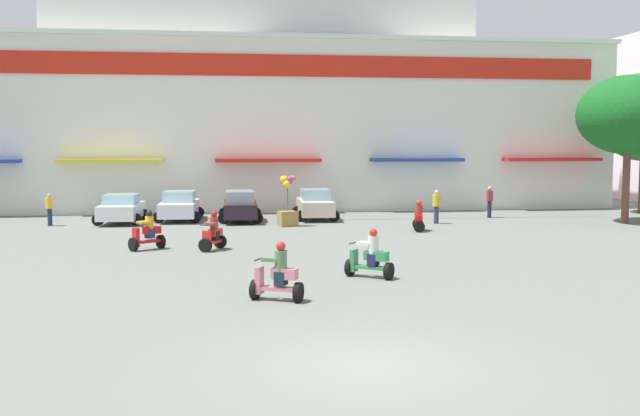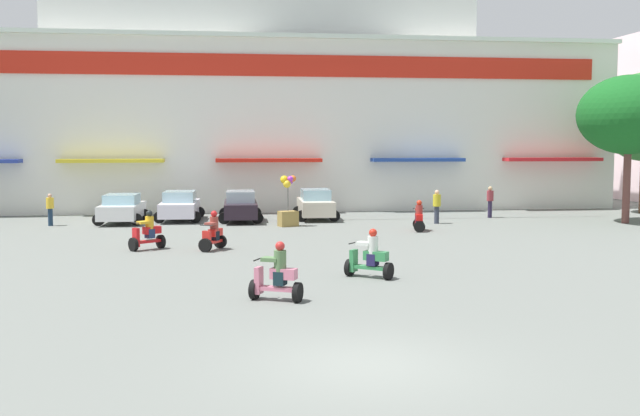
% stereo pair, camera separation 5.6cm
% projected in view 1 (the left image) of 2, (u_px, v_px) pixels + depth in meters
% --- Properties ---
extents(ground_plane, '(128.00, 128.00, 0.00)m').
position_uv_depth(ground_plane, '(297.00, 257.00, 26.67)').
color(ground_plane, slate).
extents(colonial_building, '(42.85, 16.34, 20.64)m').
position_uv_depth(colonial_building, '(261.00, 70.00, 48.55)').
color(colonial_building, white).
rests_on(colonial_building, ground).
extents(plaza_tree_1, '(5.04, 5.34, 7.47)m').
position_uv_depth(plaza_tree_1, '(629.00, 115.00, 37.39)').
color(plaza_tree_1, brown).
rests_on(plaza_tree_1, ground).
extents(parked_car_0, '(2.58, 4.10, 1.47)m').
position_uv_depth(parked_car_0, '(122.00, 208.00, 37.86)').
color(parked_car_0, white).
rests_on(parked_car_0, ground).
extents(parked_car_1, '(2.54, 4.31, 1.55)m').
position_uv_depth(parked_car_1, '(179.00, 206.00, 39.07)').
color(parked_car_1, silver).
rests_on(parked_car_1, ground).
extents(parked_car_2, '(2.31, 4.51, 1.58)m').
position_uv_depth(parked_car_2, '(240.00, 206.00, 38.78)').
color(parked_car_2, black).
rests_on(parked_car_2, ground).
extents(parked_car_3, '(2.36, 4.17, 1.61)m').
position_uv_depth(parked_car_3, '(315.00, 204.00, 39.74)').
color(parked_car_3, beige).
rests_on(parked_car_3, ground).
extents(scooter_rider_0, '(1.39, 1.24, 1.51)m').
position_uv_depth(scooter_rider_0, '(147.00, 233.00, 28.50)').
color(scooter_rider_0, black).
rests_on(scooter_rider_0, ground).
extents(scooter_rider_1, '(0.80, 1.46, 1.45)m').
position_uv_depth(scooter_rider_1, '(419.00, 218.00, 34.52)').
color(scooter_rider_1, black).
rests_on(scooter_rider_1, ground).
extents(scooter_rider_2, '(1.47, 1.30, 1.51)m').
position_uv_depth(scooter_rider_2, '(370.00, 258.00, 22.60)').
color(scooter_rider_2, black).
rests_on(scooter_rider_2, ground).
extents(scooter_rider_3, '(1.08, 1.39, 1.51)m').
position_uv_depth(scooter_rider_3, '(213.00, 234.00, 28.40)').
color(scooter_rider_3, black).
rests_on(scooter_rider_3, ground).
extents(scooter_rider_4, '(1.44, 1.05, 1.56)m').
position_uv_depth(scooter_rider_4, '(277.00, 276.00, 19.32)').
color(scooter_rider_4, black).
rests_on(scooter_rider_4, ground).
extents(pedestrian_0, '(0.41, 0.41, 1.71)m').
position_uv_depth(pedestrian_0, '(490.00, 200.00, 40.60)').
color(pedestrian_0, '#28203C').
rests_on(pedestrian_0, ground).
extents(pedestrian_2, '(0.43, 0.43, 1.71)m').
position_uv_depth(pedestrian_2, '(436.00, 205.00, 37.60)').
color(pedestrian_2, '#2F3442').
rests_on(pedestrian_2, ground).
extents(pedestrian_4, '(0.48, 0.48, 1.59)m').
position_uv_depth(pedestrian_4, '(50.00, 208.00, 36.57)').
color(pedestrian_4, '#192E44').
rests_on(pedestrian_4, ground).
extents(balloon_vendor_cart, '(1.04, 0.86, 2.50)m').
position_uv_depth(balloon_vendor_cart, '(288.00, 205.00, 36.37)').
color(balloon_vendor_cart, olive).
rests_on(balloon_vendor_cart, ground).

